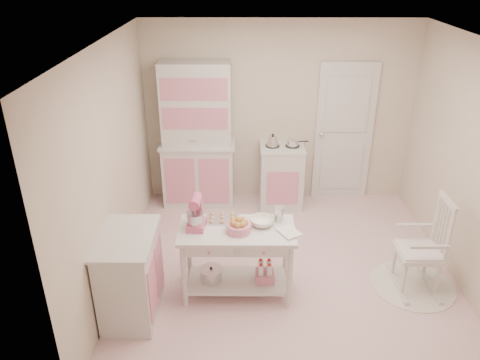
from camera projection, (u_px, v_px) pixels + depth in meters
name	position (u px, v px, depth m)	size (l,w,h in m)	color
room_shell	(293.00, 138.00, 4.79)	(3.84, 3.84, 2.62)	#D08290
door	(344.00, 133.00, 6.74)	(0.82, 0.05, 2.04)	silver
hutch	(197.00, 136.00, 6.55)	(1.06, 0.50, 2.08)	silver
stove	(281.00, 176.00, 6.75)	(0.62, 0.57, 0.92)	silver
base_cabinet	(130.00, 275.00, 4.66)	(0.54, 0.84, 0.92)	silver
lace_rug	(412.00, 285.00, 5.23)	(0.92, 0.92, 0.01)	white
rocking_chair	(420.00, 244.00, 5.00)	(0.48, 0.72, 1.10)	silver
work_table	(237.00, 261.00, 4.98)	(1.20, 0.60, 0.80)	silver
stand_mixer	(196.00, 213.00, 4.75)	(0.20, 0.28, 0.34)	#CA557C
cookie_tray	(223.00, 219.00, 4.96)	(0.34, 0.24, 0.02)	silver
bread_basket	(239.00, 228.00, 4.74)	(0.25, 0.25, 0.09)	pink
mixing_bowl	(262.00, 222.00, 4.86)	(0.25, 0.25, 0.08)	white
metal_pitcher	(279.00, 214.00, 4.91)	(0.10, 0.10, 0.17)	silver
recipe_book	(282.00, 234.00, 4.69)	(0.18, 0.24, 0.02)	white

